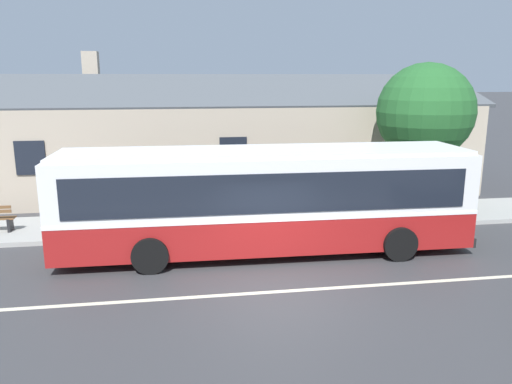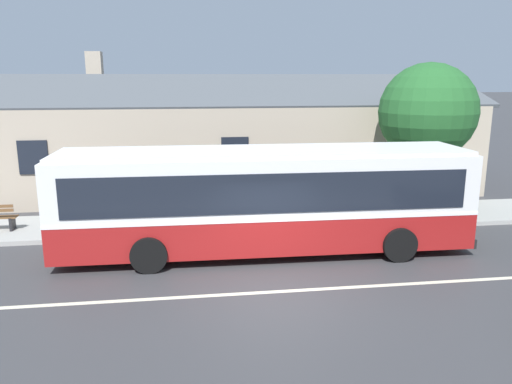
% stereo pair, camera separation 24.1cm
% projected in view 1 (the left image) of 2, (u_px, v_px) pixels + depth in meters
% --- Properties ---
extents(ground_plane, '(300.00, 300.00, 0.00)m').
position_uv_depth(ground_plane, '(277.00, 292.00, 12.29)').
color(ground_plane, '#38383A').
extents(sidewalk_far, '(60.00, 3.00, 0.15)m').
position_uv_depth(sidewalk_far, '(245.00, 221.00, 18.05)').
color(sidewalk_far, '#9E9E99').
rests_on(sidewalk_far, ground).
extents(lane_divider_stripe, '(60.00, 0.16, 0.01)m').
position_uv_depth(lane_divider_stripe, '(277.00, 292.00, 12.29)').
color(lane_divider_stripe, beige).
rests_on(lane_divider_stripe, ground).
extents(community_building, '(22.71, 8.46, 6.32)m').
position_uv_depth(community_building, '(224.00, 142.00, 24.13)').
color(community_building, tan).
rests_on(community_building, ground).
extents(transit_bus, '(12.16, 2.92, 3.12)m').
position_uv_depth(transit_bus, '(265.00, 198.00, 14.73)').
color(transit_bus, maroon).
rests_on(transit_bus, ground).
extents(bench_down_street, '(1.88, 0.51, 0.94)m').
position_uv_depth(bench_down_street, '(134.00, 216.00, 16.81)').
color(bench_down_street, brown).
rests_on(bench_down_street, sidewalk_far).
extents(street_tree_primary, '(3.69, 3.69, 5.72)m').
position_uv_depth(street_tree_primary, '(425.00, 112.00, 19.01)').
color(street_tree_primary, '#4C3828').
rests_on(street_tree_primary, ground).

